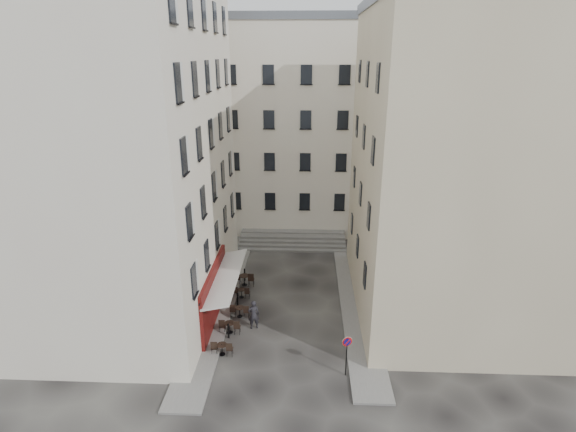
# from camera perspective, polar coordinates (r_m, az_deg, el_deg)

# --- Properties ---
(ground) EXTENTS (90.00, 90.00, 0.00)m
(ground) POSITION_cam_1_polar(r_m,az_deg,el_deg) (27.79, -0.34, -14.19)
(ground) COLOR black
(ground) RESTS_ON ground
(sidewalk_left) EXTENTS (2.00, 22.00, 0.12)m
(sidewalk_left) POSITION_cam_1_polar(r_m,az_deg,el_deg) (31.63, -8.27, -9.68)
(sidewalk_left) COLOR slate
(sidewalk_left) RESTS_ON ground
(sidewalk_right) EXTENTS (2.00, 18.00, 0.12)m
(sidewalk_right) POSITION_cam_1_polar(r_m,az_deg,el_deg) (30.44, 8.59, -10.98)
(sidewalk_right) COLOR slate
(sidewalk_right) RESTS_ON ground
(building_left) EXTENTS (12.20, 16.20, 20.60)m
(building_left) POSITION_cam_1_polar(r_m,az_deg,el_deg) (28.94, -21.55, 8.05)
(building_left) COLOR beige
(building_left) RESTS_ON ground
(building_right) EXTENTS (12.20, 14.20, 18.60)m
(building_right) POSITION_cam_1_polar(r_m,az_deg,el_deg) (28.75, 21.50, 5.94)
(building_right) COLOR tan
(building_right) RESTS_ON ground
(building_back) EXTENTS (18.20, 10.20, 18.60)m
(building_back) POSITION_cam_1_polar(r_m,az_deg,el_deg) (42.47, -0.46, 11.48)
(building_back) COLOR beige
(building_back) RESTS_ON ground
(cafe_storefront) EXTENTS (1.74, 7.30, 3.50)m
(cafe_storefront) POSITION_cam_1_polar(r_m,az_deg,el_deg) (28.15, -9.18, -9.49)
(cafe_storefront) COLOR #490A0C
(cafe_storefront) RESTS_ON ground
(stone_steps) EXTENTS (9.00, 3.15, 0.80)m
(stone_steps) POSITION_cam_1_polar(r_m,az_deg,el_deg) (38.67, 0.57, -3.16)
(stone_steps) COLOR #5A5855
(stone_steps) RESTS_ON ground
(bollard_near) EXTENTS (0.12, 0.12, 0.98)m
(bollard_near) POSITION_cam_1_polar(r_m,az_deg,el_deg) (27.01, -7.58, -14.18)
(bollard_near) COLOR black
(bollard_near) RESTS_ON ground
(bollard_mid) EXTENTS (0.12, 0.12, 0.98)m
(bollard_mid) POSITION_cam_1_polar(r_m,az_deg,el_deg) (29.92, -6.44, -10.43)
(bollard_mid) COLOR black
(bollard_mid) RESTS_ON ground
(bollard_far) EXTENTS (0.12, 0.12, 0.98)m
(bollard_far) POSITION_cam_1_polar(r_m,az_deg,el_deg) (32.95, -5.53, -7.35)
(bollard_far) COLOR black
(bollard_far) RESTS_ON ground
(no_parking_sign) EXTENTS (0.50, 0.20, 2.30)m
(no_parking_sign) POSITION_cam_1_polar(r_m,az_deg,el_deg) (23.71, 7.49, -16.35)
(no_parking_sign) COLOR black
(no_parking_sign) RESTS_ON ground
(bistro_table_a) EXTENTS (1.20, 0.56, 0.85)m
(bistro_table_a) POSITION_cam_1_polar(r_m,az_deg,el_deg) (25.83, -8.36, -16.26)
(bistro_table_a) COLOR black
(bistro_table_a) RESTS_ON ground
(bistro_table_b) EXTENTS (1.27, 0.59, 0.89)m
(bistro_table_b) POSITION_cam_1_polar(r_m,az_deg,el_deg) (27.45, -7.40, -13.72)
(bistro_table_b) COLOR black
(bistro_table_b) RESTS_ON ground
(bistro_table_c) EXTENTS (1.22, 0.57, 0.86)m
(bistro_table_c) POSITION_cam_1_polar(r_m,az_deg,el_deg) (28.85, -6.14, -11.87)
(bistro_table_c) COLOR black
(bistro_table_c) RESTS_ON ground
(bistro_table_d) EXTENTS (1.14, 0.53, 0.80)m
(bistro_table_d) POSITION_cam_1_polar(r_m,az_deg,el_deg) (30.90, -5.92, -9.60)
(bistro_table_d) COLOR black
(bistro_table_d) RESTS_ON ground
(bistro_table_e) EXTENTS (1.42, 0.66, 0.99)m
(bistro_table_e) POSITION_cam_1_polar(r_m,az_deg,el_deg) (32.32, -5.56, -7.96)
(bistro_table_e) COLOR black
(bistro_table_e) RESTS_ON ground
(pedestrian) EXTENTS (0.77, 0.61, 1.87)m
(pedestrian) POSITION_cam_1_polar(r_m,az_deg,el_deg) (27.48, -4.39, -12.36)
(pedestrian) COLOR black
(pedestrian) RESTS_ON ground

